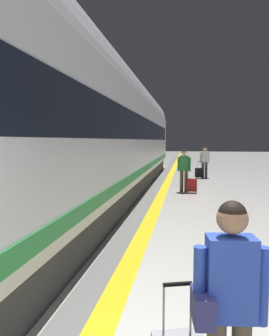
% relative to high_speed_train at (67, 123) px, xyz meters
% --- Properties ---
extents(safety_line_strip, '(0.36, 80.00, 0.01)m').
position_rel_high_speed_train_xyz_m(safety_line_strip, '(2.08, 3.28, -2.50)').
color(safety_line_strip, yellow).
rests_on(safety_line_strip, ground).
extents(tactile_edge_band, '(0.59, 80.00, 0.01)m').
position_rel_high_speed_train_xyz_m(tactile_edge_band, '(1.76, 3.28, -2.50)').
color(tactile_edge_band, slate).
rests_on(tactile_edge_band, ground).
extents(high_speed_train, '(2.94, 33.97, 4.97)m').
position_rel_high_speed_train_xyz_m(high_speed_train, '(0.00, 0.00, 0.00)').
color(high_speed_train, '#38383D').
rests_on(high_speed_train, ground).
extents(traveller_foreground, '(0.53, 0.32, 1.66)m').
position_rel_high_speed_train_xyz_m(traveller_foreground, '(3.29, -5.52, -1.54)').
color(traveller_foreground, brown).
rests_on(traveller_foreground, ground).
extents(passenger_near, '(0.53, 0.25, 1.72)m').
position_rel_high_speed_train_xyz_m(passenger_near, '(2.90, 5.32, -1.51)').
color(passenger_near, brown).
rests_on(passenger_near, ground).
extents(suitcase_near, '(0.39, 0.25, 0.56)m').
position_rel_high_speed_train_xyz_m(suitcase_near, '(3.22, 5.01, -2.20)').
color(suitcase_near, '#A51E1E').
rests_on(suitcase_near, ground).
extents(passenger_mid, '(0.53, 0.29, 1.75)m').
position_rel_high_speed_train_xyz_m(passenger_mid, '(3.99, 10.32, -1.49)').
color(passenger_mid, '#383842').
rests_on(passenger_mid, ground).
extents(suitcase_mid, '(0.44, 0.36, 0.95)m').
position_rel_high_speed_train_xyz_m(suitcase_mid, '(3.67, 10.00, -2.19)').
color(suitcase_mid, black).
rests_on(suitcase_mid, ground).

